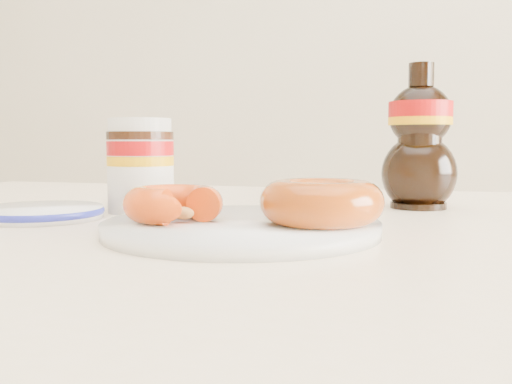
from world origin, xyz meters
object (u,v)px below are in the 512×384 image
(dining_table, at_px, (272,295))
(blue_rim_saucer, at_px, (41,212))
(plate, at_px, (241,227))
(donut_bitten, at_px, (173,204))
(donut_whole, at_px, (321,202))
(nutella_jar, at_px, (141,162))
(dark_jar, at_px, (136,176))
(syrup_bottle, at_px, (420,136))

(dining_table, relative_size, blue_rim_saucer, 10.21)
(plate, height_order, donut_bitten, donut_bitten)
(dining_table, distance_m, blue_rim_saucer, 0.27)
(donut_whole, height_order, nutella_jar, nutella_jar)
(dark_jar, bearing_deg, plate, -40.20)
(donut_whole, xyz_separation_m, blue_rim_saucer, (-0.32, 0.04, -0.02))
(dining_table, relative_size, donut_bitten, 15.28)
(donut_bitten, distance_m, syrup_bottle, 0.36)
(dining_table, height_order, plate, plate)
(dining_table, relative_size, donut_whole, 12.75)
(plate, bearing_deg, nutella_jar, 142.66)
(plate, relative_size, donut_whole, 2.33)
(donut_bitten, height_order, syrup_bottle, syrup_bottle)
(donut_bitten, bearing_deg, nutella_jar, 124.98)
(donut_whole, distance_m, syrup_bottle, 0.28)
(donut_bitten, bearing_deg, blue_rim_saucer, 160.93)
(nutella_jar, relative_size, dark_jar, 1.32)
(plate, xyz_separation_m, donut_whole, (0.07, -0.00, 0.03))
(plate, xyz_separation_m, syrup_bottle, (0.16, 0.26, 0.09))
(dining_table, relative_size, syrup_bottle, 7.58)
(dining_table, height_order, donut_bitten, donut_bitten)
(blue_rim_saucer, bearing_deg, nutella_jar, 48.61)
(donut_bitten, bearing_deg, plate, 16.49)
(syrup_bottle, bearing_deg, dining_table, -132.84)
(syrup_bottle, xyz_separation_m, dark_jar, (-0.35, -0.10, -0.05))
(donut_whole, bearing_deg, nutella_jar, 151.97)
(nutella_jar, bearing_deg, dark_jar, 125.41)
(dining_table, height_order, dark_jar, dark_jar)
(dining_table, height_order, blue_rim_saucer, blue_rim_saucer)
(donut_bitten, height_order, blue_rim_saucer, donut_bitten)
(blue_rim_saucer, bearing_deg, dark_jar, 66.61)
(donut_whole, bearing_deg, blue_rim_saucer, 172.69)
(dining_table, height_order, syrup_bottle, syrup_bottle)
(plate, bearing_deg, donut_whole, -0.80)
(nutella_jar, relative_size, blue_rim_saucer, 0.83)
(donut_bitten, bearing_deg, dining_table, 59.72)
(syrup_bottle, xyz_separation_m, blue_rim_saucer, (-0.40, -0.22, -0.08))
(donut_bitten, relative_size, nutella_jar, 0.81)
(dining_table, relative_size, nutella_jar, 12.33)
(donut_bitten, distance_m, donut_whole, 0.14)
(donut_whole, relative_size, syrup_bottle, 0.59)
(donut_bitten, xyz_separation_m, dark_jar, (-0.13, 0.18, 0.01))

